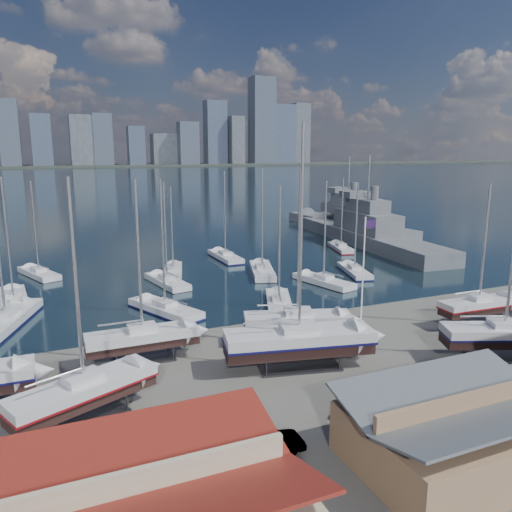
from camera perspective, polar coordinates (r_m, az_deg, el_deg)
name	(u,v)px	position (r m, az deg, el deg)	size (l,w,h in m)	color
ground	(315,356)	(43.66, 6.81, -11.29)	(1400.00, 1400.00, 0.00)	#605E59
water	(74,179)	(345.63, -20.09, 8.29)	(1400.00, 600.00, 0.40)	#192D3A
far_shore	(58,166)	(605.15, -21.66, 9.53)	(1400.00, 80.00, 2.20)	#2D332D
skyline	(48,131)	(598.89, -22.69, 13.08)	(639.14, 43.80, 107.69)	#475166
shed_grey	(461,426)	(31.41, 22.38, -17.54)	(12.60, 8.40, 4.17)	#8C6B4C
sailboat_cradle_1	(84,391)	(34.93, -19.05, -14.36)	(9.94, 6.41, 15.66)	#2D2D33
sailboat_cradle_2	(143,338)	(42.76, -12.83, -9.10)	(9.14, 2.58, 15.00)	#2D2D33
sailboat_cradle_3	(299,341)	(40.65, 4.95, -9.64)	(12.47, 5.83, 19.18)	#2D2D33
sailboat_cradle_4	(298,321)	(45.60, 4.79, -7.43)	(10.02, 5.64, 15.79)	#2D2D33
sailboat_cradle_5	(505,335)	(47.05, 26.53, -8.04)	(10.53, 6.55, 16.48)	#2D2D33
sailboat_cradle_6	(479,305)	(55.10, 24.12, -5.14)	(8.71, 2.76, 14.09)	#2D2D33
sailboat_moored_0	(6,323)	(56.17, -26.66, -6.84)	(7.07, 12.43, 17.92)	black
sailboat_moored_1	(14,301)	(63.73, -25.95, -4.65)	(3.62, 10.27, 15.06)	black
sailboat_moored_2	(39,274)	(75.74, -23.55, -1.94)	(5.73, 9.50, 13.88)	black
sailboat_moored_3	(165,310)	(54.94, -10.33, -6.14)	(6.62, 10.34, 15.04)	black
sailboat_moored_4	(167,283)	(66.18, -10.12, -3.01)	(4.23, 9.59, 14.00)	black
sailboat_moored_5	(173,271)	(72.29, -9.43, -1.74)	(4.64, 9.00, 12.95)	black
sailboat_moored_6	(279,304)	(56.23, 2.63, -5.53)	(6.05, 9.78, 14.17)	black
sailboat_moored_7	(262,272)	(70.78, 0.70, -1.85)	(6.02, 10.75, 15.65)	black
sailboat_moored_8	(225,258)	(80.52, -3.52, -0.20)	(2.90, 9.92, 14.77)	black
sailboat_moored_9	(324,282)	(65.99, 7.73, -2.98)	(4.79, 9.68, 14.09)	black
sailboat_moored_10	(354,272)	(72.35, 11.17, -1.79)	(4.93, 9.38, 13.50)	black
sailboat_moored_11	(341,249)	(89.22, 9.67, 0.84)	(4.77, 9.22, 13.27)	black
naval_ship_east	(366,235)	(96.07, 12.46, 2.33)	(11.27, 45.45, 18.05)	#595D62
naval_ship_west	(347,222)	(112.63, 10.35, 3.79)	(9.63, 38.63, 17.44)	#595D62
car_a	(251,447)	(29.99, -0.54, -21.03)	(1.92, 4.77, 1.63)	gray
car_b	(269,444)	(30.57, 1.54, -20.64)	(1.44, 4.13, 1.36)	gray
car_c	(379,420)	(33.63, 13.89, -17.70)	(2.33, 5.05, 1.40)	gray
car_d	(492,384)	(40.89, 25.38, -13.04)	(1.90, 4.67, 1.36)	gray
flagpole	(364,278)	(42.24, 12.20, -2.43)	(1.05, 0.12, 11.93)	white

